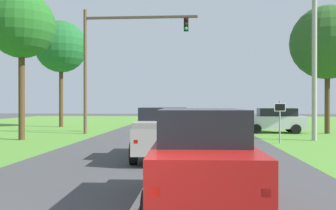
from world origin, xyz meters
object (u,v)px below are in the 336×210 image
at_px(traffic_light, 113,52).
at_px(extra_tree_2, 22,26).
at_px(crossing_suv_far, 274,120).
at_px(pickup_truck_lead, 163,133).
at_px(red_suv_near, 201,157).
at_px(keep_moving_sign, 280,116).
at_px(oak_tree_right, 327,43).
at_px(utility_pole_right, 314,62).
at_px(extra_tree_1, 61,47).

height_order(traffic_light, extra_tree_2, traffic_light).
relative_size(traffic_light, crossing_suv_far, 1.98).
bearing_deg(pickup_truck_lead, extra_tree_2, 142.74).
height_order(red_suv_near, keep_moving_sign, keep_moving_sign).
bearing_deg(red_suv_near, keep_moving_sign, 70.48).
distance_m(oak_tree_right, utility_pole_right, 5.94).
height_order(red_suv_near, extra_tree_1, extra_tree_1).
height_order(oak_tree_right, extra_tree_2, oak_tree_right).
bearing_deg(extra_tree_1, traffic_light, -48.98).
height_order(oak_tree_right, extra_tree_1, extra_tree_1).
height_order(red_suv_near, extra_tree_2, extra_tree_2).
height_order(keep_moving_sign, extra_tree_2, extra_tree_2).
xyz_separation_m(keep_moving_sign, utility_pole_right, (2.34, 1.74, 3.04)).
bearing_deg(red_suv_near, extra_tree_2, 127.16).
distance_m(traffic_light, utility_pole_right, 13.19).
bearing_deg(keep_moving_sign, crossing_suv_far, 80.16).
relative_size(red_suv_near, extra_tree_2, 0.55).
xyz_separation_m(traffic_light, crossing_suv_far, (11.50, 1.71, -4.80)).
bearing_deg(extra_tree_1, extra_tree_2, -80.64).
bearing_deg(extra_tree_2, crossing_suv_far, 21.22).
bearing_deg(traffic_light, utility_pole_right, -16.50).
bearing_deg(extra_tree_2, pickup_truck_lead, -37.26).
bearing_deg(pickup_truck_lead, oak_tree_right, 49.86).
relative_size(red_suv_near, traffic_light, 0.55).
xyz_separation_m(pickup_truck_lead, utility_pole_right, (8.10, 7.52, 3.50)).
relative_size(keep_moving_sign, oak_tree_right, 0.25).
bearing_deg(red_suv_near, pickup_truck_lead, 101.12).
relative_size(traffic_light, extra_tree_1, 0.91).
relative_size(pickup_truck_lead, extra_tree_1, 0.53).
height_order(extra_tree_1, extra_tree_2, extra_tree_1).
distance_m(crossing_suv_far, utility_pole_right, 6.60).
height_order(pickup_truck_lead, extra_tree_1, extra_tree_1).
height_order(pickup_truck_lead, traffic_light, traffic_light).
distance_m(keep_moving_sign, oak_tree_right, 9.70).
height_order(keep_moving_sign, extra_tree_1, extra_tree_1).
distance_m(pickup_truck_lead, traffic_light, 13.01).
bearing_deg(oak_tree_right, extra_tree_2, -163.49).
relative_size(pickup_truck_lead, oak_tree_right, 0.57).
relative_size(utility_pole_right, extra_tree_1, 0.94).
xyz_separation_m(red_suv_near, crossing_suv_far, (5.68, 19.69, -0.11)).
bearing_deg(keep_moving_sign, extra_tree_1, 142.42).
bearing_deg(crossing_suv_far, traffic_light, -171.55).
relative_size(crossing_suv_far, extra_tree_1, 0.46).
relative_size(keep_moving_sign, extra_tree_2, 0.26).
relative_size(keep_moving_sign, crossing_suv_far, 0.52).
xyz_separation_m(oak_tree_right, extra_tree_2, (-19.51, -5.78, 0.27)).
distance_m(red_suv_near, crossing_suv_far, 20.49).
bearing_deg(pickup_truck_lead, crossing_suv_far, 61.62).
bearing_deg(crossing_suv_far, oak_tree_right, -6.31).
bearing_deg(extra_tree_1, utility_pole_right, -30.23).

